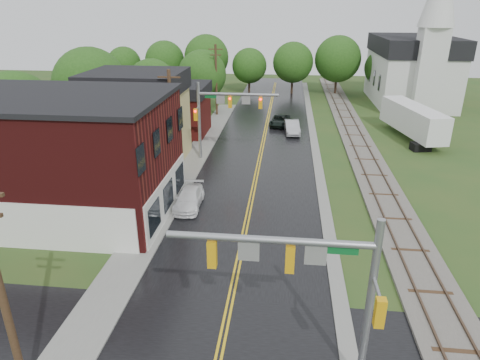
% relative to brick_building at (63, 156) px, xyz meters
% --- Properties ---
extents(main_road, '(10.00, 90.00, 0.02)m').
position_rel_brick_building_xyz_m(main_road, '(12.48, 15.00, -4.15)').
color(main_road, black).
rests_on(main_road, ground).
extents(curb_right, '(0.80, 70.00, 0.12)m').
position_rel_brick_building_xyz_m(curb_right, '(17.88, 20.00, -4.15)').
color(curb_right, gray).
rests_on(curb_right, ground).
extents(sidewalk_left, '(2.40, 50.00, 0.12)m').
position_rel_brick_building_xyz_m(sidewalk_left, '(6.28, 10.00, -4.15)').
color(sidewalk_left, gray).
rests_on(sidewalk_left, ground).
extents(brick_building, '(14.30, 10.30, 8.30)m').
position_rel_brick_building_xyz_m(brick_building, '(0.00, 0.00, 0.00)').
color(brick_building, '#480F0F').
rests_on(brick_building, ground).
extents(yellow_house, '(8.00, 7.00, 6.40)m').
position_rel_brick_building_xyz_m(yellow_house, '(1.48, 11.00, -0.95)').
color(yellow_house, tan).
rests_on(yellow_house, ground).
extents(darkred_building, '(7.00, 6.00, 4.40)m').
position_rel_brick_building_xyz_m(darkred_building, '(2.48, 20.00, -1.95)').
color(darkred_building, '#3F0F0C').
rests_on(darkred_building, ground).
extents(church, '(10.40, 18.40, 20.00)m').
position_rel_brick_building_xyz_m(church, '(32.48, 38.74, 1.68)').
color(church, silver).
rests_on(church, ground).
extents(railroad, '(3.20, 80.00, 0.30)m').
position_rel_brick_building_xyz_m(railroad, '(22.48, 20.00, -4.05)').
color(railroad, '#59544C').
rests_on(railroad, ground).
extents(traffic_signal_near, '(7.34, 0.30, 7.20)m').
position_rel_brick_building_xyz_m(traffic_signal_near, '(15.96, -13.00, 0.82)').
color(traffic_signal_near, gray).
rests_on(traffic_signal_near, ground).
extents(traffic_signal_far, '(7.34, 0.43, 7.20)m').
position_rel_brick_building_xyz_m(traffic_signal_far, '(9.01, 12.00, 0.82)').
color(traffic_signal_far, gray).
rests_on(traffic_signal_far, ground).
extents(utility_pole_a, '(1.80, 0.28, 9.00)m').
position_rel_brick_building_xyz_m(utility_pole_a, '(5.68, -15.00, 0.57)').
color(utility_pole_a, '#382616').
rests_on(utility_pole_a, ground).
extents(utility_pole_b, '(1.80, 0.28, 9.00)m').
position_rel_brick_building_xyz_m(utility_pole_b, '(5.68, 7.00, 0.57)').
color(utility_pole_b, '#382616').
rests_on(utility_pole_b, ground).
extents(utility_pole_c, '(1.80, 0.28, 9.00)m').
position_rel_brick_building_xyz_m(utility_pole_c, '(5.68, 29.00, 0.57)').
color(utility_pole_c, '#382616').
rests_on(utility_pole_c, ground).
extents(tree_left_a, '(6.80, 6.80, 8.67)m').
position_rel_brick_building_xyz_m(tree_left_a, '(-7.36, 6.90, 0.96)').
color(tree_left_a, black).
rests_on(tree_left_a, ground).
extents(tree_left_b, '(7.60, 7.60, 9.69)m').
position_rel_brick_building_xyz_m(tree_left_b, '(-5.36, 16.90, 1.57)').
color(tree_left_b, black).
rests_on(tree_left_b, ground).
extents(tree_left_c, '(6.00, 6.00, 7.65)m').
position_rel_brick_building_xyz_m(tree_left_c, '(-1.36, 24.90, 0.36)').
color(tree_left_c, black).
rests_on(tree_left_c, ground).
extents(tree_left_e, '(6.40, 6.40, 8.16)m').
position_rel_brick_building_xyz_m(tree_left_e, '(3.64, 30.90, 0.66)').
color(tree_left_e, black).
rests_on(tree_left_e, ground).
extents(suv_dark, '(2.62, 4.67, 1.23)m').
position_rel_brick_building_xyz_m(suv_dark, '(14.07, 24.77, -3.53)').
color(suv_dark, black).
rests_on(suv_dark, ground).
extents(sedan_silver, '(1.94, 4.52, 1.45)m').
position_rel_brick_building_xyz_m(sedan_silver, '(15.50, 21.53, -3.43)').
color(sedan_silver, '#AEAFB3').
rests_on(sedan_silver, ground).
extents(pickup_white, '(1.90, 4.41, 1.26)m').
position_rel_brick_building_xyz_m(pickup_white, '(8.12, 1.66, -3.52)').
color(pickup_white, white).
rests_on(pickup_white, ground).
extents(semi_trailer, '(4.71, 11.43, 3.59)m').
position_rel_brick_building_xyz_m(semi_trailer, '(28.34, 20.93, -2.00)').
color(semi_trailer, black).
rests_on(semi_trailer, ground).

